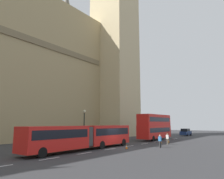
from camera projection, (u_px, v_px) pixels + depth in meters
ground_plane at (118, 148)px, 28.19m from camera, size 160.00×160.00×0.00m
lane_centre_marking at (129, 146)px, 30.53m from camera, size 39.00×0.16×0.01m
articulated_bus at (84, 135)px, 26.24m from camera, size 16.73×2.54×2.90m
double_decker_bus at (155, 126)px, 42.22m from camera, size 10.26×2.54×4.90m
sedan_lead at (186, 132)px, 55.99m from camera, size 4.40×1.86×1.85m
traffic_cone_west at (127, 147)px, 27.06m from camera, size 0.36×0.36×0.58m
traffic_cone_middle at (161, 141)px, 34.96m from camera, size 0.36×0.36×0.58m
traffic_cone_east at (168, 141)px, 35.88m from camera, size 0.36×0.36×0.58m
street_lamp at (84, 124)px, 32.78m from camera, size 0.44×0.44×5.27m
pedestrian_near_cones at (160, 141)px, 28.60m from camera, size 0.36×0.44×1.69m
pedestrian_by_kerb at (167, 138)px, 32.70m from camera, size 0.36×0.40×1.69m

